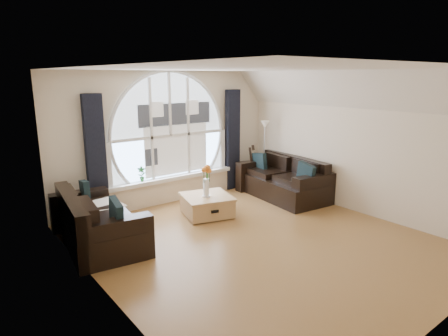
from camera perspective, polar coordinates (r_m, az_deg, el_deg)
ground at (r=6.35m, az=5.09°, el=-10.77°), size 5.00×5.50×0.01m
ceiling at (r=5.79m, az=5.66°, el=14.39°), size 5.00×5.50×0.01m
wall_back at (r=8.11m, az=-8.09°, el=4.46°), size 5.00×0.01×2.70m
wall_left at (r=4.63m, az=-17.84°, el=-2.85°), size 0.01×5.50×2.70m
wall_right at (r=7.83m, az=18.85°, el=3.55°), size 0.01×5.50×2.70m
attic_slope at (r=7.48m, az=18.14°, el=10.89°), size 0.92×5.50×0.72m
arched_window at (r=8.05m, az=-8.04°, el=6.37°), size 2.60×0.06×2.15m
window_sill at (r=8.20m, az=-7.55°, el=-1.43°), size 2.90×0.22×0.08m
window_frame at (r=8.02m, az=-7.94°, el=6.35°), size 2.76×0.08×2.15m
neighbor_house at (r=8.13m, az=-7.04°, el=5.58°), size 1.70×0.02×1.50m
curtain_left at (r=7.38m, az=-18.37°, el=1.44°), size 0.35×0.12×2.30m
curtain_right at (r=8.95m, az=1.27°, el=4.12°), size 0.35×0.12×2.30m
sofa_left at (r=6.43m, az=-18.15°, el=-7.23°), size 1.20×2.03×0.85m
sofa_right at (r=8.49m, az=8.61°, el=-1.71°), size 1.19×2.06×0.87m
coffee_chest at (r=7.40m, az=-2.54°, el=-5.38°), size 1.08×1.08×0.43m
throw_blanket at (r=6.65m, az=-17.31°, el=-5.58°), size 0.62×0.62×0.10m
vase_flowers at (r=7.17m, az=-2.66°, el=-1.28°), size 0.24×0.24×0.70m
floor_lamp at (r=9.03m, az=5.94°, el=1.88°), size 0.24×0.24×1.60m
guitar at (r=9.04m, az=3.78°, el=0.19°), size 0.38×0.28×1.06m
potted_plant at (r=7.83m, az=-12.07°, el=-0.86°), size 0.19×0.16×0.31m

